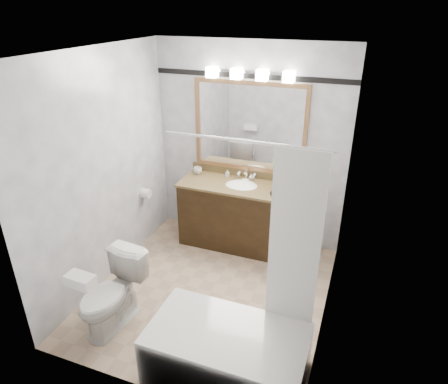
{
  "coord_description": "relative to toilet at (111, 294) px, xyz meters",
  "views": [
    {
      "loc": [
        1.36,
        -3.19,
        2.87
      ],
      "look_at": [
        0.02,
        0.35,
        1.06
      ],
      "focal_mm": 32.0,
      "sensor_mm": 36.0,
      "label": 1
    }
  ],
  "objects": [
    {
      "name": "tp_roll",
      "position": [
        -0.45,
        1.44,
        0.33
      ],
      "size": [
        0.11,
        0.12,
        0.12
      ],
      "primitive_type": "cylinder",
      "rotation": [
        0.0,
        1.57,
        0.0
      ],
      "color": "white",
      "rests_on": "room"
    },
    {
      "name": "soap_bottle_a",
      "position": [
        0.45,
        1.97,
        0.53
      ],
      "size": [
        0.05,
        0.05,
        0.09
      ],
      "primitive_type": "imported",
      "rotation": [
        0.0,
        0.0,
        -0.19
      ],
      "color": "white",
      "rests_on": "vanity"
    },
    {
      "name": "coffee_maker",
      "position": [
        1.19,
        1.73,
        0.68
      ],
      "size": [
        0.19,
        0.24,
        0.37
      ],
      "rotation": [
        0.0,
        0.0,
        -0.23
      ],
      "color": "black",
      "rests_on": "vanity"
    },
    {
      "name": "mirror",
      "position": [
        0.69,
        2.06,
        1.13
      ],
      "size": [
        1.4,
        0.04,
        1.1
      ],
      "color": "#986D44",
      "rests_on": "room"
    },
    {
      "name": "soap_bar",
      "position": [
        0.71,
        1.91,
        0.5
      ],
      "size": [
        0.1,
        0.08,
        0.03
      ],
      "primitive_type": "cube",
      "rotation": [
        0.0,
        0.0,
        0.31
      ],
      "color": "beige",
      "rests_on": "vanity"
    },
    {
      "name": "cup_left",
      "position": [
        0.05,
        1.93,
        0.53
      ],
      "size": [
        0.11,
        0.11,
        0.09
      ],
      "primitive_type": "imported",
      "rotation": [
        0.0,
        0.0,
        -0.01
      ],
      "color": "white",
      "rests_on": "vanity"
    },
    {
      "name": "bathtub",
      "position": [
        1.25,
        -0.13,
        -0.08
      ],
      "size": [
        1.3,
        0.75,
        1.96
      ],
      "color": "white",
      "rests_on": "ground"
    },
    {
      "name": "accent_stripe",
      "position": [
        0.69,
        2.07,
        1.73
      ],
      "size": [
        2.4,
        0.01,
        0.06
      ],
      "primitive_type": "cube",
      "color": "black",
      "rests_on": "room"
    },
    {
      "name": "vanity_light_bar",
      "position": [
        0.69,
        2.0,
        1.77
      ],
      "size": [
        1.02,
        0.14,
        0.12
      ],
      "color": "silver",
      "rests_on": "room"
    },
    {
      "name": "room",
      "position": [
        0.69,
        0.77,
        0.88
      ],
      "size": [
        2.42,
        2.62,
        2.52
      ],
      "color": "tan",
      "rests_on": "ground"
    },
    {
      "name": "tissue_box",
      "position": [
        0.0,
        -0.35,
        0.42
      ],
      "size": [
        0.25,
        0.15,
        0.1
      ],
      "primitive_type": "cube",
      "rotation": [
        0.0,
        0.0,
        -0.07
      ],
      "color": "white",
      "rests_on": "toilet"
    },
    {
      "name": "toilet",
      "position": [
        0.0,
        0.0,
        0.0
      ],
      "size": [
        0.48,
        0.76,
        0.73
      ],
      "primitive_type": "imported",
      "rotation": [
        0.0,
        0.0,
        -0.11
      ],
      "color": "white",
      "rests_on": "ground"
    },
    {
      "name": "soap_bottle_b",
      "position": [
        0.76,
        1.99,
        0.52
      ],
      "size": [
        0.07,
        0.07,
        0.08
      ],
      "primitive_type": "imported",
      "rotation": [
        0.0,
        0.0,
        0.33
      ],
      "color": "white",
      "rests_on": "vanity"
    },
    {
      "name": "vanity",
      "position": [
        0.69,
        1.79,
        0.08
      ],
      "size": [
        1.53,
        0.58,
        0.97
      ],
      "color": "black",
      "rests_on": "ground"
    }
  ]
}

